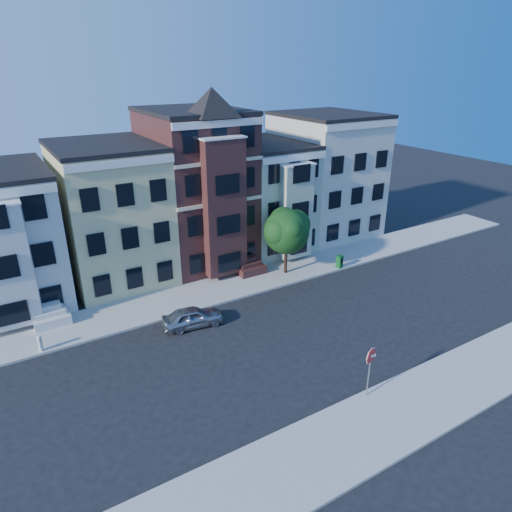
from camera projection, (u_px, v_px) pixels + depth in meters
ground at (299, 336)px, 28.09m from camera, size 120.00×120.00×0.00m
far_sidewalk at (236, 285)px, 34.36m from camera, size 60.00×4.00×0.15m
near_sidewalk at (398, 414)px, 21.77m from camera, size 60.00×4.00×0.15m
house_yellow at (111, 215)px, 34.20m from camera, size 7.00×9.00×10.00m
house_brown at (196, 189)px, 37.15m from camera, size 7.00×9.00×12.00m
house_green at (263, 196)px, 40.84m from camera, size 6.00×9.00×9.00m
house_cream at (325, 176)px, 43.79m from camera, size 8.00×9.00×11.00m
street_tree at (286, 234)px, 34.97m from camera, size 6.15×6.15×6.44m
parked_car at (193, 317)px, 28.90m from camera, size 4.04×2.08×1.32m
newspaper_box at (339, 262)px, 36.92m from camera, size 0.56×0.52×1.02m
fire_hydrant at (40, 345)px, 26.25m from camera, size 0.34×0.34×0.78m
stop_sign at (369, 369)px, 22.25m from camera, size 0.88×0.21×3.16m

